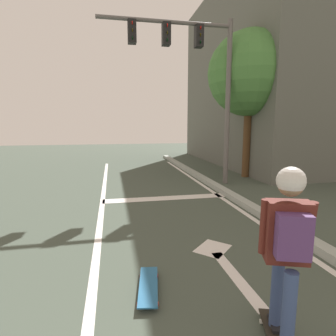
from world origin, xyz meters
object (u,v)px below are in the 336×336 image
(spare_skateboard, at_px, (148,286))
(traffic_signal_mast, at_px, (193,63))
(skater, at_px, (288,237))
(roadside_tree, at_px, (250,74))

(spare_skateboard, height_order, traffic_signal_mast, traffic_signal_mast)
(skater, xyz_separation_m, traffic_signal_mast, (1.12, 6.59, 2.80))
(traffic_signal_mast, height_order, roadside_tree, roadside_tree)
(skater, bearing_deg, roadside_tree, 64.87)
(skater, height_order, spare_skateboard, skater)
(skater, height_order, traffic_signal_mast, traffic_signal_mast)
(skater, xyz_separation_m, roadside_tree, (3.52, 7.51, 2.69))
(traffic_signal_mast, bearing_deg, roadside_tree, 20.88)
(skater, distance_m, roadside_tree, 8.72)
(traffic_signal_mast, xyz_separation_m, roadside_tree, (2.40, 0.92, -0.11))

